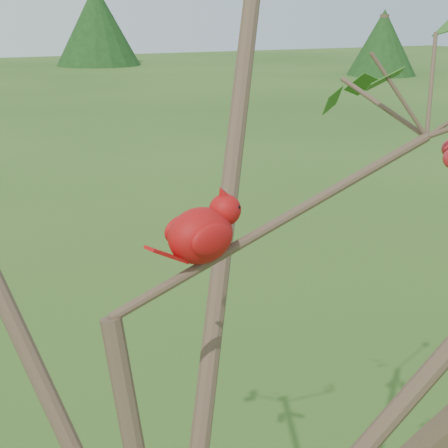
# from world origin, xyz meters

# --- Properties ---
(crabapple_tree) EXTENTS (2.35, 2.05, 2.95)m
(crabapple_tree) POSITION_xyz_m (0.03, -0.02, 2.12)
(crabapple_tree) COLOR #413023
(crabapple_tree) RESTS_ON ground
(cardinal) EXTENTS (0.19, 0.11, 0.14)m
(cardinal) POSITION_xyz_m (0.11, 0.09, 2.07)
(cardinal) COLOR red
(cardinal) RESTS_ON ground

